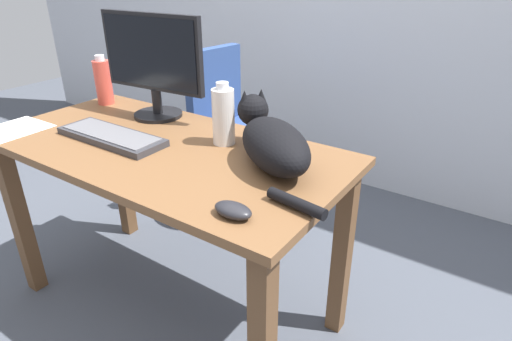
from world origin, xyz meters
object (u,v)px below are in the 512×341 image
office_chair (234,149)px  computer_mouse (233,210)px  cat (272,141)px  keyboard (111,136)px  water_bottle (223,116)px  spray_bottle (103,82)px  monitor (153,62)px

office_chair → computer_mouse: office_chair is taller
office_chair → cat: (0.66, -0.67, 0.42)m
keyboard → water_bottle: size_ratio=1.98×
cat → office_chair: bearing=134.8°
spray_bottle → water_bottle: bearing=-5.6°
keyboard → computer_mouse: computer_mouse is taller
monitor → spray_bottle: (-0.33, -0.00, -0.13)m
office_chair → cat: size_ratio=1.86×
water_bottle → spray_bottle: (-0.74, 0.07, -0.00)m
keyboard → water_bottle: (0.36, 0.21, 0.09)m
keyboard → cat: bearing=13.9°
office_chair → cat: bearing=-45.2°
office_chair → spray_bottle: spray_bottle is taller
computer_mouse → water_bottle: bearing=130.5°
computer_mouse → office_chair: bearing=127.1°
monitor → cat: size_ratio=0.96×
cat → computer_mouse: bearing=-75.3°
keyboard → computer_mouse: bearing=-14.1°
office_chair → water_bottle: bearing=-55.2°
keyboard → spray_bottle: size_ratio=2.01×
cat → water_bottle: size_ratio=2.26×
keyboard → spray_bottle: (-0.38, 0.28, 0.09)m
monitor → computer_mouse: monitor is taller
spray_bottle → cat: bearing=-7.5°
office_chair → water_bottle: 0.87m
spray_bottle → keyboard: bearing=-36.4°
cat → water_bottle: (-0.24, 0.06, 0.02)m
spray_bottle → office_chair: bearing=59.7°
office_chair → keyboard: size_ratio=2.12×
computer_mouse → water_bottle: water_bottle is taller
keyboard → computer_mouse: size_ratio=4.00×
computer_mouse → water_bottle: size_ratio=0.50×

